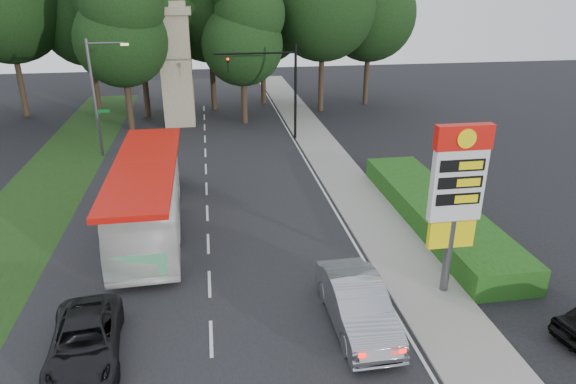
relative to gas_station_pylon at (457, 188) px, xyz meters
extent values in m
plane|color=black|center=(-9.20, -1.99, -4.45)|extent=(120.00, 120.00, 0.00)
cube|color=black|center=(-9.20, 10.01, -4.44)|extent=(14.00, 80.00, 0.02)
cube|color=gray|center=(-0.70, 10.01, -4.39)|extent=(3.00, 80.00, 0.12)
cube|color=#193814|center=(-18.70, 16.01, -4.44)|extent=(5.00, 50.00, 0.02)
cube|color=#174612|center=(2.30, 6.01, -3.85)|extent=(3.00, 14.00, 1.20)
cylinder|color=#59595E|center=(0.00, 0.01, -2.85)|extent=(0.32, 0.32, 3.20)
cube|color=yellow|center=(0.00, 0.01, -1.85)|extent=(1.80, 0.25, 1.10)
cube|color=silver|center=(0.00, 0.01, 0.15)|extent=(2.00, 0.35, 2.80)
cube|color=red|center=(0.00, 0.01, 1.95)|extent=(2.10, 0.40, 0.90)
cylinder|color=yellow|center=(0.00, -0.21, 1.95)|extent=(0.70, 0.05, 0.70)
cube|color=black|center=(0.00, -0.18, 0.95)|extent=(1.70, 0.04, 0.45)
cube|color=black|center=(0.00, -0.18, 0.30)|extent=(1.70, 0.04, 0.45)
cube|color=black|center=(0.00, -0.18, -0.35)|extent=(1.70, 0.04, 0.45)
cylinder|color=black|center=(-2.20, 22.01, -0.85)|extent=(0.20, 0.20, 7.20)
cylinder|color=black|center=(-5.20, 22.01, 2.15)|extent=(6.00, 0.14, 0.14)
imported|color=black|center=(-7.20, 22.01, 1.90)|extent=(0.18, 0.22, 1.10)
sphere|color=#FF0C05|center=(-7.20, 21.86, 1.80)|extent=(0.18, 0.18, 0.18)
cylinder|color=#59595E|center=(-16.40, 20.01, -0.45)|extent=(0.20, 0.20, 8.00)
cylinder|color=#59595E|center=(-15.20, 20.01, 3.25)|extent=(2.40, 0.12, 0.12)
cube|color=#FFE599|center=(-14.00, 20.01, 3.15)|extent=(0.50, 0.22, 0.14)
cube|color=#0C591E|center=(-15.95, 20.01, -1.25)|extent=(0.85, 0.04, 0.22)
cube|color=#0C591E|center=(-16.40, 20.46, -1.55)|extent=(0.04, 0.85, 0.22)
cube|color=gray|center=(-11.20, 28.01, 0.05)|extent=(2.50, 2.50, 9.00)
cube|color=gray|center=(-11.20, 28.01, 4.85)|extent=(3.00, 3.00, 0.60)
cube|color=gray|center=(-11.20, 28.01, 5.35)|extent=(2.20, 2.20, 0.50)
cylinder|color=#2D2116|center=(-25.20, 33.01, -1.30)|extent=(0.50, 0.50, 6.30)
sphere|color=black|center=(-25.20, 33.01, 5.18)|extent=(9.80, 9.80, 9.80)
cylinder|color=#2D2116|center=(-19.20, 35.01, -1.75)|extent=(0.50, 0.50, 5.40)
sphere|color=black|center=(-19.20, 35.01, 3.80)|extent=(8.40, 8.40, 8.40)
cylinder|color=#2D2116|center=(-14.20, 31.01, -1.21)|extent=(0.50, 0.50, 6.48)
sphere|color=black|center=(-14.20, 31.01, 5.45)|extent=(10.08, 10.08, 10.08)
cylinder|color=#2D2116|center=(-8.20, 33.01, -1.48)|extent=(0.50, 0.50, 5.94)
sphere|color=black|center=(-8.20, 33.01, 4.63)|extent=(9.24, 9.24, 9.24)
cylinder|color=#2D2116|center=(-3.20, 35.01, -1.84)|extent=(0.50, 0.50, 5.22)
sphere|color=black|center=(-3.20, 35.01, 3.53)|extent=(8.12, 8.12, 8.12)
cylinder|color=#2D2116|center=(1.80, 31.01, -1.39)|extent=(0.50, 0.50, 6.12)
sphere|color=black|center=(1.80, 31.01, 4.90)|extent=(9.52, 9.52, 9.52)
cylinder|color=#2D2116|center=(6.80, 33.01, -1.66)|extent=(0.50, 0.50, 5.58)
sphere|color=black|center=(6.80, 33.01, 4.08)|extent=(8.68, 8.68, 8.68)
cylinder|color=#2D2116|center=(-15.20, 27.01, -2.11)|extent=(0.50, 0.50, 4.68)
sphere|color=black|center=(-15.20, 27.01, 2.70)|extent=(7.28, 7.28, 7.28)
sphere|color=black|center=(-15.20, 27.01, 5.30)|extent=(6.24, 6.24, 6.24)
cylinder|color=#2D2116|center=(-5.70, 27.51, -2.29)|extent=(0.50, 0.50, 4.32)
sphere|color=black|center=(-5.70, 27.51, 2.15)|extent=(6.72, 6.72, 6.72)
sphere|color=black|center=(-5.70, 27.51, 4.55)|extent=(5.76, 5.76, 5.76)
imported|color=white|center=(-12.00, 7.81, -2.74)|extent=(3.36, 12.38, 3.42)
imported|color=#97999E|center=(-4.02, -1.52, -3.57)|extent=(1.95, 5.35, 1.75)
imported|color=black|center=(-13.23, -1.79, -3.79)|extent=(2.63, 4.94, 1.32)
camera|label=1|loc=(-8.84, -16.19, 7.03)|focal=32.00mm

